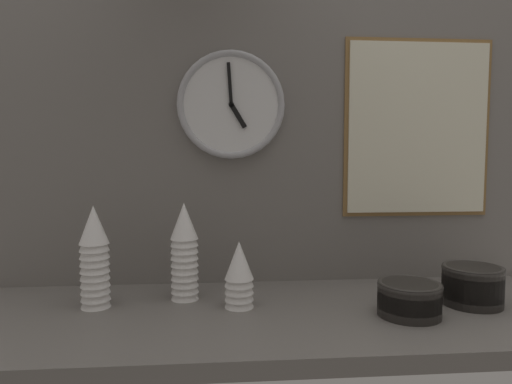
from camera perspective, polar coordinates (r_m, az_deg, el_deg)
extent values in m
cube|color=slate|center=(1.18, 2.52, -15.34)|extent=(1.60, 0.56, 0.04)
cube|color=slate|center=(1.38, 1.16, 10.63)|extent=(1.60, 0.03, 1.05)
cone|color=white|center=(1.24, -8.89, -10.97)|extent=(0.07, 0.07, 0.10)
cone|color=white|center=(1.24, -8.90, -10.17)|extent=(0.07, 0.07, 0.10)
cone|color=white|center=(1.24, -8.91, -9.37)|extent=(0.07, 0.07, 0.10)
cone|color=white|center=(1.23, -8.92, -8.56)|extent=(0.07, 0.07, 0.10)
cone|color=white|center=(1.23, -8.93, -7.74)|extent=(0.07, 0.07, 0.10)
cone|color=white|center=(1.22, -8.94, -6.92)|extent=(0.07, 0.07, 0.10)
cone|color=white|center=(1.22, -8.95, -6.10)|extent=(0.07, 0.07, 0.10)
cone|color=white|center=(1.22, -8.96, -5.27)|extent=(0.07, 0.07, 0.10)
cone|color=white|center=(1.21, -8.97, -4.43)|extent=(0.07, 0.07, 0.10)
cone|color=white|center=(1.21, -8.98, -3.60)|extent=(0.07, 0.07, 0.10)
cone|color=white|center=(1.17, -2.12, -11.95)|extent=(0.07, 0.07, 0.10)
cone|color=white|center=(1.16, -2.12, -11.11)|extent=(0.07, 0.07, 0.10)
cone|color=white|center=(1.16, -2.13, -10.25)|extent=(0.07, 0.07, 0.10)
cone|color=white|center=(1.15, -2.13, -9.39)|extent=(0.07, 0.07, 0.10)
cone|color=white|center=(1.15, -2.13, -8.53)|extent=(0.07, 0.07, 0.10)
cone|color=white|center=(1.24, -19.43, -11.29)|extent=(0.07, 0.07, 0.10)
cone|color=white|center=(1.23, -19.45, -10.49)|extent=(0.07, 0.07, 0.10)
cone|color=white|center=(1.23, -19.47, -9.68)|extent=(0.07, 0.07, 0.10)
cone|color=white|center=(1.22, -19.50, -8.87)|extent=(0.07, 0.07, 0.10)
cone|color=white|center=(1.22, -19.52, -8.05)|extent=(0.07, 0.07, 0.10)
cone|color=white|center=(1.21, -19.54, -7.22)|extent=(0.07, 0.07, 0.10)
cone|color=white|center=(1.21, -19.57, -6.39)|extent=(0.07, 0.07, 0.10)
cone|color=white|center=(1.21, -19.59, -5.56)|extent=(0.07, 0.07, 0.10)
cone|color=white|center=(1.20, -19.61, -4.72)|extent=(0.07, 0.07, 0.10)
cone|color=white|center=(1.20, -19.64, -3.88)|extent=(0.07, 0.07, 0.10)
cylinder|color=black|center=(1.18, 18.58, -13.51)|extent=(0.15, 0.15, 0.04)
cylinder|color=black|center=(1.17, 18.61, -12.59)|extent=(0.15, 0.15, 0.04)
cylinder|color=black|center=(1.17, 18.63, -11.67)|extent=(0.15, 0.15, 0.04)
torus|color=#302D2A|center=(1.16, 18.65, -11.01)|extent=(0.15, 0.15, 0.01)
cylinder|color=black|center=(1.32, 25.37, -11.75)|extent=(0.15, 0.15, 0.04)
cylinder|color=black|center=(1.31, 25.40, -10.93)|extent=(0.15, 0.15, 0.04)
cylinder|color=black|center=(1.31, 25.44, -10.09)|extent=(0.15, 0.15, 0.04)
cylinder|color=black|center=(1.30, 25.47, -9.26)|extent=(0.15, 0.15, 0.04)
torus|color=#302D2A|center=(1.30, 25.49, -8.66)|extent=(0.15, 0.15, 0.01)
cylinder|color=white|center=(1.34, -3.13, 10.81)|extent=(0.30, 0.02, 0.30)
torus|color=#B2B2B7|center=(1.33, -3.12, 10.84)|extent=(0.31, 0.02, 0.31)
cube|color=black|center=(1.33, -2.25, 9.47)|extent=(0.05, 0.01, 0.07)
cube|color=black|center=(1.34, -3.29, 13.38)|extent=(0.02, 0.01, 0.12)
cylinder|color=black|center=(1.33, -3.11, 10.87)|extent=(0.02, 0.01, 0.02)
cube|color=olive|center=(1.47, 19.50, 7.51)|extent=(0.45, 0.01, 0.53)
cube|color=#EFEACC|center=(1.47, 19.57, 7.52)|extent=(0.43, 0.01, 0.51)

